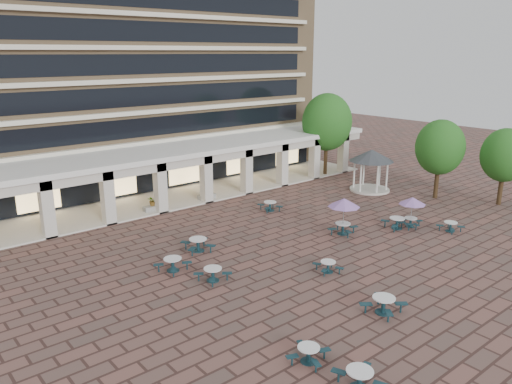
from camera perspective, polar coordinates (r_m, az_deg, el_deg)
ground at (r=31.07m, az=4.10°, el=-6.99°), size 120.00×120.00×0.00m
apartment_building at (r=50.21m, az=-16.89°, el=15.79°), size 40.00×15.50×25.20m
retail_arcade at (r=41.61m, az=-10.02°, el=3.02°), size 42.00×6.60×4.40m
picnic_table_0 at (r=20.99m, az=6.02°, el=-17.81°), size 1.87×1.87×0.68m
picnic_table_1 at (r=19.87m, az=11.74°, el=-20.05°), size 2.10×2.10×0.77m
picnic_table_2 at (r=28.63m, az=8.24°, el=-8.33°), size 1.74×1.74×0.65m
picnic_table_3 at (r=37.02m, az=21.34°, el=-3.62°), size 1.61×1.61×0.67m
picnic_table_5 at (r=24.93m, az=14.37°, el=-12.24°), size 1.99×1.99×0.82m
picnic_table_6 at (r=33.95m, az=10.03°, el=-1.37°), size 2.18×2.18×2.52m
picnic_table_8 at (r=31.34m, az=-6.65°, el=-5.88°), size 2.12×2.12×0.82m
picnic_table_9 at (r=27.40m, az=-4.96°, el=-9.23°), size 1.83×1.83×0.74m
picnic_table_10 at (r=36.34m, az=15.82°, el=-3.34°), size 2.17×2.17×0.80m
picnic_table_11 at (r=36.60m, az=17.43°, el=-1.10°), size 1.87×1.87×2.16m
picnic_table_12 at (r=28.84m, az=-9.49°, el=-8.04°), size 2.03×2.03×0.77m
picnic_table_13 at (r=38.91m, az=1.62°, el=-1.53°), size 1.89×1.89×0.73m
gazebo at (r=45.23m, az=13.04°, el=3.57°), size 3.95×3.95×3.68m
tree_east_a at (r=44.19m, az=20.29°, el=4.81°), size 4.00×4.00×6.66m
tree_east_b at (r=44.30m, az=26.58°, el=3.76°), size 3.74×3.74×6.23m
tree_east_c at (r=49.86m, az=8.12°, el=7.91°), size 4.90×4.90×8.16m
planter_left at (r=39.42m, az=-11.72°, el=-1.42°), size 1.50×0.87×1.34m
planter_right at (r=41.90m, az=-5.66°, el=-0.26°), size 1.50×0.72×1.25m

